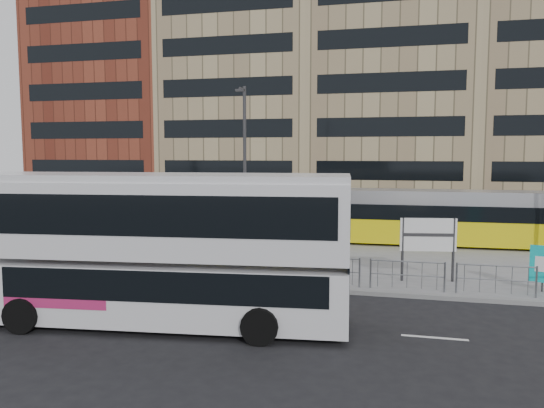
% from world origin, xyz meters
% --- Properties ---
extents(ground, '(120.00, 120.00, 0.00)m').
position_xyz_m(ground, '(0.00, 0.00, 0.00)').
color(ground, black).
rests_on(ground, ground).
extents(plaza, '(64.00, 24.00, 0.15)m').
position_xyz_m(plaza, '(0.00, 12.00, 0.07)').
color(plaza, slate).
rests_on(plaza, ground).
extents(kerb, '(64.00, 0.25, 0.17)m').
position_xyz_m(kerb, '(0.00, 0.05, 0.07)').
color(kerb, gray).
rests_on(kerb, ground).
extents(building_row, '(70.40, 18.40, 31.20)m').
position_xyz_m(building_row, '(1.55, 34.27, 12.91)').
color(building_row, brown).
rests_on(building_row, ground).
extents(pedestrian_barrier, '(32.07, 0.07, 1.10)m').
position_xyz_m(pedestrian_barrier, '(2.00, 0.50, 0.98)').
color(pedestrian_barrier, gray).
rests_on(pedestrian_barrier, plaza).
extents(road_markings, '(62.00, 0.12, 0.01)m').
position_xyz_m(road_markings, '(1.00, -4.00, 0.01)').
color(road_markings, white).
rests_on(road_markings, ground).
extents(double_decker_bus, '(11.45, 3.74, 4.50)m').
position_xyz_m(double_decker_bus, '(-1.97, -4.70, 2.43)').
color(double_decker_bus, silver).
rests_on(double_decker_bus, ground).
extents(tram, '(25.01, 2.77, 2.94)m').
position_xyz_m(tram, '(5.60, 10.59, 1.63)').
color(tram, yellow).
rests_on(tram, plaza).
extents(station_sign, '(2.12, 0.43, 2.46)m').
position_xyz_m(station_sign, '(6.08, 2.07, 1.85)').
color(station_sign, '#2D2D30').
rests_on(station_sign, plaza).
extents(ad_panel, '(0.88, 0.30, 1.67)m').
position_xyz_m(ad_panel, '(10.01, 1.41, 1.13)').
color(ad_panel, '#2D2D30').
rests_on(ad_panel, plaza).
extents(pedestrian, '(0.47, 0.71, 1.91)m').
position_xyz_m(pedestrian, '(-2.31, 4.02, 1.11)').
color(pedestrian, black).
rests_on(pedestrian, plaza).
extents(traffic_light_west, '(0.19, 0.22, 3.10)m').
position_xyz_m(traffic_light_west, '(-1.63, 1.74, 2.12)').
color(traffic_light_west, '#2D2D30').
rests_on(traffic_light_west, plaza).
extents(lamp_post_west, '(0.45, 1.04, 8.50)m').
position_xyz_m(lamp_post_west, '(-3.26, 8.78, 4.78)').
color(lamp_post_west, '#2D2D30').
rests_on(lamp_post_west, plaza).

